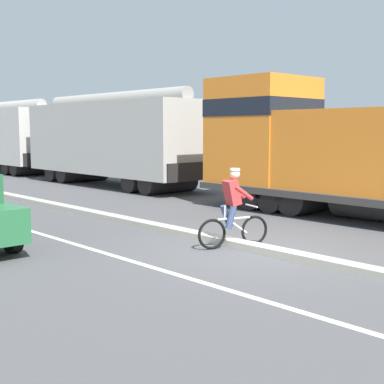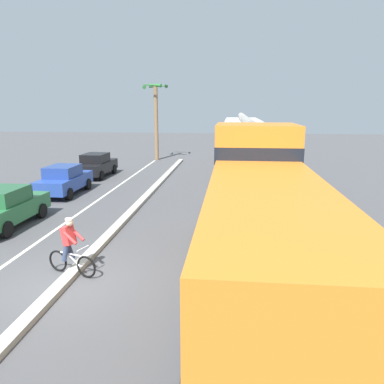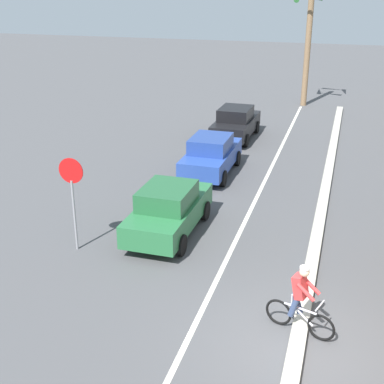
# 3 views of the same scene
# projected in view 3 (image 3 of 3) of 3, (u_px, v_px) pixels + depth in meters

# --- Properties ---
(ground_plane) EXTENTS (120.00, 120.00, 0.00)m
(ground_plane) POSITION_uv_depth(u_px,v_px,m) (297.00, 345.00, 11.90)
(ground_plane) COLOR #4C4C4F
(median_curb) EXTENTS (0.36, 36.00, 0.16)m
(median_curb) POSITION_uv_depth(u_px,v_px,m) (318.00, 229.00, 17.20)
(median_curb) COLOR #B2AD9E
(median_curb) RESTS_ON ground
(lane_stripe) EXTENTS (0.14, 36.00, 0.01)m
(lane_stripe) POSITION_uv_depth(u_px,v_px,m) (245.00, 222.00, 17.87)
(lane_stripe) COLOR silver
(lane_stripe) RESTS_ON ground
(parked_car_green) EXTENTS (1.86, 4.22, 1.62)m
(parked_car_green) POSITION_uv_depth(u_px,v_px,m) (169.00, 209.00, 16.85)
(parked_car_green) COLOR #286B3D
(parked_car_green) RESTS_ON ground
(parked_car_blue) EXTENTS (1.85, 4.21, 1.62)m
(parked_car_blue) POSITION_uv_depth(u_px,v_px,m) (211.00, 155.00, 22.04)
(parked_car_blue) COLOR #28479E
(parked_car_blue) RESTS_ON ground
(parked_car_black) EXTENTS (1.90, 4.23, 1.62)m
(parked_car_black) POSITION_uv_depth(u_px,v_px,m) (236.00, 123.00, 26.88)
(parked_car_black) COLOR black
(parked_car_black) RESTS_ON ground
(cyclist) EXTENTS (1.64, 0.67, 1.71)m
(cyclist) POSITION_uv_depth(u_px,v_px,m) (300.00, 301.00, 12.07)
(cyclist) COLOR black
(cyclist) RESTS_ON ground
(stop_sign) EXTENTS (0.76, 0.08, 2.88)m
(stop_sign) POSITION_uv_depth(u_px,v_px,m) (72.00, 186.00, 15.39)
(stop_sign) COLOR gray
(stop_sign) RESTS_ON ground
(palm_tree_near) EXTENTS (2.32, 2.40, 6.95)m
(palm_tree_near) POSITION_uv_depth(u_px,v_px,m) (309.00, 27.00, 32.45)
(palm_tree_near) COLOR #846647
(palm_tree_near) RESTS_ON ground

